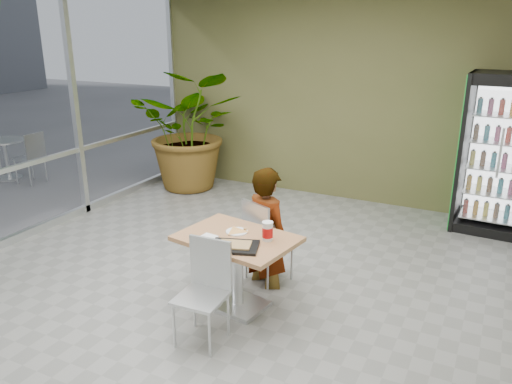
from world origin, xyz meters
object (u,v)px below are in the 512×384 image
(dining_table, at_px, (237,257))
(seated_woman, at_px, (267,239))
(soda_cup, at_px, (268,231))
(beverage_fridge, at_px, (500,155))
(chair_near, at_px, (206,282))
(cafeteria_tray, at_px, (235,247))
(potted_plant, at_px, (192,130))
(chair_far, at_px, (262,235))

(dining_table, xyz_separation_m, seated_woman, (0.03, 0.61, -0.05))
(soda_cup, bearing_deg, beverage_fridge, 60.65)
(seated_woman, relative_size, beverage_fridge, 0.76)
(chair_near, bearing_deg, dining_table, 86.09)
(seated_woman, relative_size, soda_cup, 8.69)
(soda_cup, xyz_separation_m, cafeteria_tray, (-0.19, -0.28, -0.08))
(dining_table, distance_m, seated_woman, 0.61)
(seated_woman, height_order, soda_cup, seated_woman)
(beverage_fridge, bearing_deg, potted_plant, -174.30)
(dining_table, bearing_deg, chair_near, -91.01)
(seated_woman, height_order, potted_plant, potted_plant)
(cafeteria_tray, relative_size, potted_plant, 0.21)
(seated_woman, xyz_separation_m, potted_plant, (-2.54, 2.44, 0.51))
(potted_plant, bearing_deg, cafeteria_tray, -51.32)
(soda_cup, height_order, cafeteria_tray, soda_cup)
(chair_near, xyz_separation_m, soda_cup, (0.30, 0.60, 0.31))
(chair_near, xyz_separation_m, potted_plant, (-2.51, 3.59, 0.47))
(chair_near, relative_size, potted_plant, 0.45)
(potted_plant, bearing_deg, seated_woman, -43.77)
(dining_table, height_order, chair_far, chair_far)
(chair_near, relative_size, soda_cup, 4.99)
(chair_near, bearing_deg, potted_plant, 122.02)
(soda_cup, distance_m, potted_plant, 4.11)
(chair_far, relative_size, chair_near, 1.02)
(chair_far, xyz_separation_m, beverage_fridge, (2.12, 2.72, 0.50))
(beverage_fridge, bearing_deg, seated_woman, -125.09)
(chair_far, distance_m, soda_cup, 0.66)
(dining_table, xyz_separation_m, cafeteria_tray, (0.10, -0.23, 0.22))
(dining_table, height_order, beverage_fridge, beverage_fridge)
(chair_near, height_order, potted_plant, potted_plant)
(dining_table, xyz_separation_m, chair_far, (-0.01, 0.57, 0.00))
(soda_cup, bearing_deg, chair_far, 120.51)
(chair_far, height_order, cafeteria_tray, chair_far)
(chair_far, relative_size, potted_plant, 0.46)
(seated_woman, distance_m, soda_cup, 0.70)
(dining_table, bearing_deg, soda_cup, 10.73)
(chair_far, height_order, soda_cup, soda_cup)
(dining_table, relative_size, soda_cup, 6.49)
(dining_table, height_order, soda_cup, soda_cup)
(seated_woman, bearing_deg, potted_plant, -21.41)
(chair_near, bearing_deg, seated_woman, 85.23)
(chair_far, height_order, beverage_fridge, beverage_fridge)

